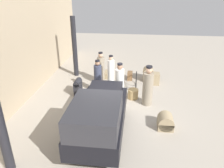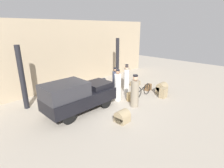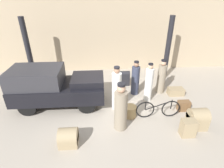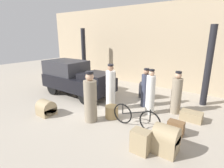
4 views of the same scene
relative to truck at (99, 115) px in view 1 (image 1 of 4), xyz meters
The scene contains 17 objects.
ground_plane 2.32m from the truck, ahead, with size 30.00×30.00×0.00m, color #A89E8E.
station_building_facade 4.50m from the truck, 60.50° to the left, with size 16.00×0.15×4.50m.
canopy_pillar_right 5.87m from the truck, 22.90° to the left, with size 0.26×0.26×3.27m.
truck is the anchor object (origin of this frame).
bicycle 4.16m from the truck, 15.97° to the right, with size 1.66×0.04×0.74m.
wicker_basket 3.18m from the truck, 19.13° to the right, with size 0.46×0.46×0.44m.
porter_lifting_near_truck 2.99m from the truck, 33.10° to the right, with size 0.44×0.44×1.74m.
porter_carrying_trunk 3.89m from the truck, ahead, with size 0.33×0.33×1.70m.
porter_standing_middle 3.50m from the truck, 10.94° to the left, with size 0.36×0.36×1.59m.
conductor_in_dark_uniform 4.71m from the truck, ahead, with size 0.37×0.37×1.61m.
porter_with_bicycle 2.51m from the truck, 10.21° to the right, with size 0.37×0.37×1.82m.
suitcase_small_leather 3.44m from the truck, 27.01° to the left, with size 0.57×0.28×0.76m.
trunk_large_brown 5.23m from the truck, ahead, with size 0.46×0.27×0.42m.
trunk_wicker_pale 5.16m from the truck, 24.77° to the right, with size 0.46×0.33×0.60m.
suitcase_black_upright 2.48m from the truck, 69.94° to the right, with size 0.57×0.55×0.56m.
trunk_barrel_dark 5.48m from the truck, 18.89° to the right, with size 0.59×0.55×0.73m.
trunk_umber_medium 5.37m from the truck, ahead, with size 0.70×0.42×0.32m.
Camera 1 is at (-8.00, -0.77, 4.71)m, focal length 35.00 mm.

